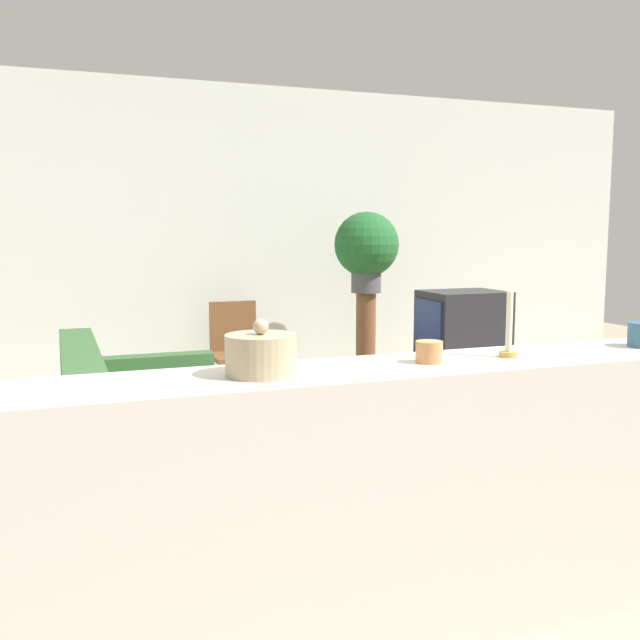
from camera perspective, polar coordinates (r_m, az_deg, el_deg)
The scene contains 12 objects.
ground_plane at distance 3.31m, azimuth 1.66°, elevation -18.77°, with size 14.00×14.00×0.00m, color tan.
wall_back at distance 6.28m, azimuth -10.27°, elevation 6.20°, with size 9.00×0.06×2.70m.
couch at distance 4.16m, azimuth -13.35°, elevation -9.16°, with size 1.00×1.94×0.80m.
tv_stand at distance 5.42m, azimuth 11.24°, elevation -5.75°, with size 0.92×0.48×0.49m.
television at distance 5.33m, azimuth 11.32°, elevation -0.47°, with size 0.59×0.46×0.51m.
wooden_chair at distance 5.98m, azimuth -6.68°, elevation -2.23°, with size 0.44×0.44×0.85m.
plant_stand at distance 6.09m, azimuth 3.67°, elevation -2.13°, with size 0.17×0.17×0.92m.
potted_plant at distance 6.01m, azimuth 3.74°, elevation 5.87°, with size 0.54×0.54×0.68m.
foreground_counter at distance 2.65m, azimuth 6.30°, elevation -14.01°, with size 2.83×0.44×0.98m.
decorative_bowl at distance 2.32m, azimuth -4.75°, elevation -2.75°, with size 0.23×0.23×0.19m.
candle_jar at distance 2.57m, azimuth 8.72°, elevation -2.54°, with size 0.10×0.10×0.08m.
candlestick at distance 2.74m, azimuth 14.87°, elevation -1.24°, with size 0.07×0.07×0.24m.
Camera 1 is at (-1.13, -2.75, 1.45)m, focal length 40.00 mm.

